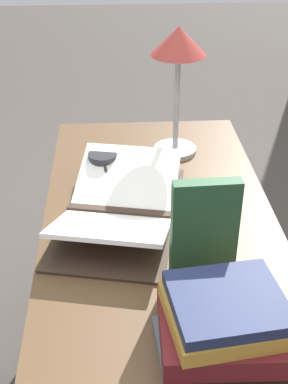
{
  "coord_description": "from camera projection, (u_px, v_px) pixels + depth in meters",
  "views": [
    {
      "loc": [
        1.19,
        -0.12,
        1.58
      ],
      "look_at": [
        -0.02,
        -0.04,
        0.83
      ],
      "focal_mm": 50.0,
      "sensor_mm": 36.0,
      "label": 1
    }
  ],
  "objects": [
    {
      "name": "book_standing_upright",
      "position": [
        204.0,
        232.0,
        1.19
      ],
      "size": [
        0.04,
        0.15,
        0.26
      ],
      "rotation": [
        0.0,
        0.0,
        0.04
      ],
      "color": "#234C2D",
      "rests_on": "reading_desk"
    },
    {
      "name": "reading_lamp",
      "position": [
        178.0,
        56.0,
        1.62
      ],
      "size": [
        0.17,
        0.17,
        0.42
      ],
      "color": "#ADADB2",
      "rests_on": "reading_desk"
    },
    {
      "name": "open_book",
      "position": [
        120.0,
        207.0,
        1.46
      ],
      "size": [
        0.59,
        0.41,
        0.1
      ],
      "rotation": [
        0.0,
        0.0,
        -0.21
      ],
      "color": "#38281E",
      "rests_on": "reading_desk"
    },
    {
      "name": "reading_desk",
      "position": [
        160.0,
        253.0,
        1.52
      ],
      "size": [
        1.28,
        0.64,
        0.75
      ],
      "color": "brown",
      "rests_on": "ground_plane"
    },
    {
      "name": "book_stack_tall",
      "position": [
        225.0,
        323.0,
        1.04
      ],
      "size": [
        0.23,
        0.28,
        0.13
      ],
      "color": "slate",
      "rests_on": "reading_desk"
    },
    {
      "name": "coffee_mug",
      "position": [
        103.0,
        166.0,
        1.62
      ],
      "size": [
        0.12,
        0.09,
        0.08
      ],
      "rotation": [
        0.0,
        0.0,
        0.15
      ],
      "color": "#28282D",
      "rests_on": "reading_desk"
    }
  ]
}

